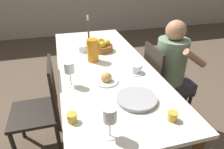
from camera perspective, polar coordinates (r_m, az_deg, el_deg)
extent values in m
plane|color=brown|center=(2.37, -2.09, -13.94)|extent=(20.00, 20.00, 0.00)
cube|color=silver|center=(1.94, -2.49, 2.76)|extent=(0.85, 2.14, 0.03)
cylinder|color=#472D19|center=(2.98, -13.66, 3.46)|extent=(0.07, 0.07, 0.75)
cylinder|color=#472D19|center=(3.07, 0.09, 5.10)|extent=(0.07, 0.07, 0.75)
cylinder|color=black|center=(2.60, 16.31, -5.04)|extent=(0.04, 0.04, 0.42)
cylinder|color=black|center=(2.36, 20.76, -9.79)|extent=(0.04, 0.04, 0.42)
cylinder|color=black|center=(2.45, 8.78, -6.46)|extent=(0.04, 0.04, 0.42)
cylinder|color=black|center=(2.19, 12.62, -11.82)|extent=(0.04, 0.04, 0.42)
cube|color=black|center=(2.27, 15.33, -3.63)|extent=(0.42, 0.42, 0.03)
cube|color=black|center=(2.06, 11.44, 1.38)|extent=(0.03, 0.39, 0.47)
cylinder|color=black|center=(2.29, -24.69, -12.19)|extent=(0.04, 0.04, 0.42)
cylinder|color=black|center=(1.96, -14.90, -18.07)|extent=(0.04, 0.04, 0.42)
cylinder|color=black|center=(2.24, -15.25, -11.24)|extent=(0.04, 0.04, 0.42)
cube|color=black|center=(1.97, -21.35, -10.24)|extent=(0.42, 0.42, 0.03)
cube|color=black|center=(1.81, -16.59, -3.40)|extent=(0.03, 0.39, 0.47)
cylinder|color=#33333D|center=(2.48, 17.15, -6.63)|extent=(0.09, 0.09, 0.45)
cylinder|color=#33333D|center=(2.38, 19.10, -8.75)|extent=(0.09, 0.09, 0.45)
cube|color=#33333D|center=(2.25, 17.52, -2.52)|extent=(0.30, 0.34, 0.11)
cylinder|color=slate|center=(2.08, 16.51, 3.59)|extent=(0.30, 0.30, 0.46)
sphere|color=#A37556|center=(1.97, 17.80, 11.91)|extent=(0.19, 0.19, 0.19)
cylinder|color=#A37556|center=(1.93, 22.62, 4.31)|extent=(0.25, 0.06, 0.20)
cylinder|color=orange|center=(1.95, -5.53, 6.89)|extent=(0.11, 0.11, 0.22)
cube|color=orange|center=(1.96, -3.63, 7.40)|extent=(0.02, 0.02, 0.10)
cone|color=orange|center=(1.91, -6.98, 9.20)|extent=(0.04, 0.04, 0.04)
cylinder|color=white|center=(1.62, -11.55, -2.86)|extent=(0.07, 0.07, 0.00)
cylinder|color=white|center=(1.59, -11.75, -1.11)|extent=(0.01, 0.01, 0.11)
cylinder|color=white|center=(1.54, -12.10, 1.98)|extent=(0.08, 0.08, 0.08)
cylinder|color=white|center=(1.16, -0.60, -17.08)|extent=(0.07, 0.07, 0.00)
cylinder|color=white|center=(1.12, -0.62, -15.06)|extent=(0.01, 0.01, 0.11)
cylinder|color=white|center=(1.06, -0.64, -11.33)|extent=(0.08, 0.08, 0.08)
cylinder|color=gold|center=(1.07, -0.64, -12.09)|extent=(0.06, 0.06, 0.05)
cylinder|color=silver|center=(1.77, 6.83, 0.64)|extent=(0.15, 0.15, 0.01)
cylinder|color=silver|center=(1.76, 6.90, 1.67)|extent=(0.09, 0.09, 0.06)
cube|color=silver|center=(1.78, 8.44, 1.95)|extent=(0.01, 0.01, 0.03)
cylinder|color=silver|center=(2.21, -8.32, 6.47)|extent=(0.15, 0.15, 0.01)
cylinder|color=silver|center=(2.20, -8.38, 7.33)|extent=(0.09, 0.09, 0.06)
cube|color=silver|center=(2.20, -7.07, 7.56)|extent=(0.01, 0.01, 0.03)
cylinder|color=#9E9EA3|center=(1.42, 6.98, -7.14)|extent=(0.28, 0.28, 0.02)
cylinder|color=#9E9EA3|center=(1.41, 7.02, -6.65)|extent=(0.29, 0.29, 0.01)
cylinder|color=silver|center=(1.63, -1.66, -1.88)|extent=(0.20, 0.20, 0.01)
sphere|color=tan|center=(1.61, -1.68, -0.80)|extent=(0.09, 0.09, 0.09)
cylinder|color=gold|center=(1.30, 16.89, -11.29)|extent=(0.06, 0.06, 0.06)
cylinder|color=gold|center=(1.28, 17.05, -10.44)|extent=(0.06, 0.06, 0.01)
cylinder|color=gold|center=(1.26, -11.34, -12.00)|extent=(0.06, 0.06, 0.06)
cylinder|color=gold|center=(1.24, -11.45, -11.13)|extent=(0.06, 0.06, 0.01)
cylinder|color=brown|center=(2.22, -2.73, 7.61)|extent=(0.23, 0.23, 0.07)
sphere|color=gold|center=(2.19, -1.43, 8.98)|extent=(0.07, 0.07, 0.07)
sphere|color=gold|center=(2.24, -3.09, 9.39)|extent=(0.07, 0.07, 0.07)
sphere|color=gold|center=(2.18, -4.04, 8.78)|extent=(0.07, 0.07, 0.07)
sphere|color=gold|center=(2.15, -2.72, 8.50)|extent=(0.07, 0.07, 0.07)
cylinder|color=#4C4238|center=(2.34, -6.50, 7.95)|extent=(0.06, 0.06, 0.01)
cylinder|color=#4C4238|center=(2.29, -6.72, 11.57)|extent=(0.02, 0.02, 0.30)
cylinder|color=beige|center=(2.25, -6.98, 15.77)|extent=(0.02, 0.02, 0.05)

